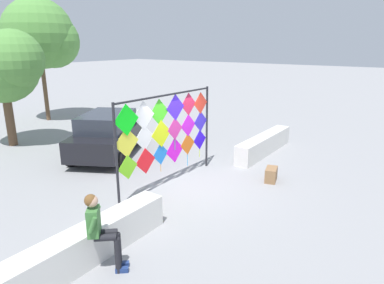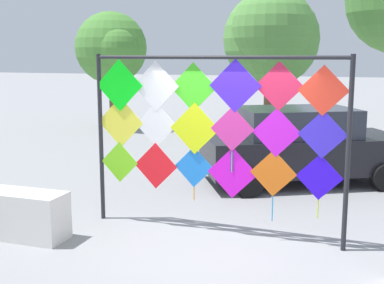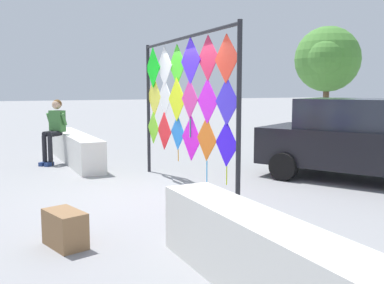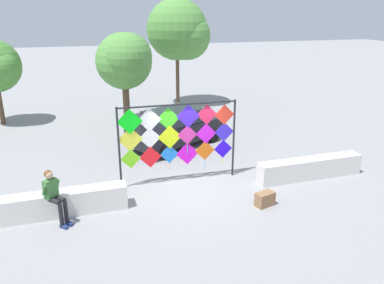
{
  "view_description": "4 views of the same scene",
  "coord_description": "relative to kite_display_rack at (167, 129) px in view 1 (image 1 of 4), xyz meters",
  "views": [
    {
      "loc": [
        -7.77,
        -5.46,
        4.12
      ],
      "look_at": [
        0.22,
        0.17,
        1.29
      ],
      "focal_mm": 32.09,
      "sensor_mm": 36.0,
      "label": 1
    },
    {
      "loc": [
        1.87,
        -6.51,
        2.74
      ],
      "look_at": [
        -0.33,
        -0.08,
        1.56
      ],
      "focal_mm": 47.1,
      "sensor_mm": 36.0,
      "label": 2
    },
    {
      "loc": [
        6.84,
        -2.64,
        1.84
      ],
      "look_at": [
        0.12,
        0.67,
        0.92
      ],
      "focal_mm": 41.33,
      "sensor_mm": 36.0,
      "label": 3
    },
    {
      "loc": [
        -3.47,
        -10.65,
        5.48
      ],
      "look_at": [
        0.07,
        0.25,
        1.54
      ],
      "focal_mm": 35.02,
      "sensor_mm": 36.0,
      "label": 4
    }
  ],
  "objects": [
    {
      "name": "plaza_ledge_left",
      "position": [
        -3.88,
        -1.13,
        -1.36
      ],
      "size": [
        3.89,
        0.54,
        0.72
      ],
      "primitive_type": "cube",
      "color": "silver",
      "rests_on": "ground"
    },
    {
      "name": "parked_car",
      "position": [
        0.94,
        3.62,
        -0.89
      ],
      "size": [
        4.55,
        3.58,
        1.63
      ],
      "color": "black",
      "rests_on": "ground"
    },
    {
      "name": "tree_far_right",
      "position": [
        -0.46,
        7.71,
        1.62
      ],
      "size": [
        2.83,
        3.23,
        4.65
      ],
      "color": "brown",
      "rests_on": "ground"
    },
    {
      "name": "kite_display_rack",
      "position": [
        0.0,
        0.0,
        0.0
      ],
      "size": [
        3.99,
        0.23,
        2.75
      ],
      "color": "#232328",
      "rests_on": "ground"
    },
    {
      "name": "seated_vendor",
      "position": [
        -3.9,
        -1.61,
        -0.79
      ],
      "size": [
        0.72,
        0.74,
        1.56
      ],
      "color": "black",
      "rests_on": "ground"
    },
    {
      "name": "cardboard_box_large",
      "position": [
        2.02,
        -2.46,
        -1.51
      ],
      "size": [
        0.64,
        0.46,
        0.42
      ],
      "primitive_type": "cube",
      "rotation": [
        0.0,
        0.0,
        0.27
      ],
      "color": "olive",
      "rests_on": "ground"
    },
    {
      "name": "plaza_ledge_right",
      "position": [
        4.48,
        -1.13,
        -1.36
      ],
      "size": [
        3.89,
        0.54,
        0.72
      ],
      "primitive_type": "cube",
      "color": "silver",
      "rests_on": "ground"
    },
    {
      "name": "tree_palm_like",
      "position": [
        3.34,
        11.01,
        2.75
      ],
      "size": [
        3.72,
        3.62,
        6.38
      ],
      "color": "brown",
      "rests_on": "ground"
    },
    {
      "name": "ground",
      "position": [
        0.3,
        -0.69,
        -1.72
      ],
      "size": [
        120.0,
        120.0,
        0.0
      ],
      "primitive_type": "plane",
      "color": "gray"
    }
  ]
}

